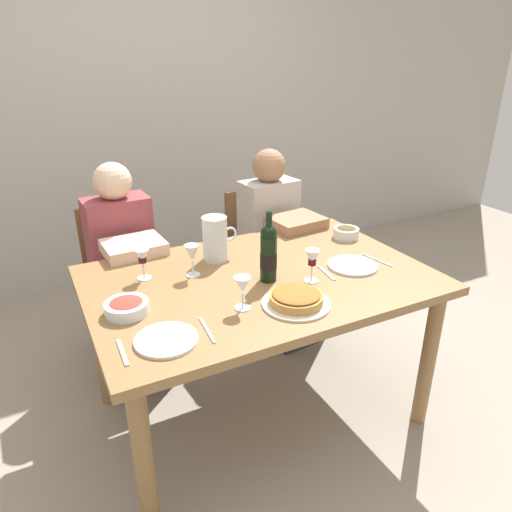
% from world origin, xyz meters
% --- Properties ---
extents(ground_plane, '(8.00, 8.00, 0.00)m').
position_xyz_m(ground_plane, '(0.00, 0.00, 0.00)').
color(ground_plane, gray).
extents(back_wall, '(8.00, 0.10, 2.80)m').
position_xyz_m(back_wall, '(0.00, 1.95, 1.40)').
color(back_wall, '#B2ADA3').
rests_on(back_wall, ground).
extents(dining_table, '(1.50, 1.00, 0.76)m').
position_xyz_m(dining_table, '(0.00, 0.00, 0.67)').
color(dining_table, olive).
rests_on(dining_table, ground).
extents(wine_bottle, '(0.07, 0.07, 0.31)m').
position_xyz_m(wine_bottle, '(0.01, -0.05, 0.89)').
color(wine_bottle, black).
rests_on(wine_bottle, dining_table).
extents(water_pitcher, '(0.17, 0.12, 0.21)m').
position_xyz_m(water_pitcher, '(-0.10, 0.26, 0.85)').
color(water_pitcher, silver).
rests_on(water_pitcher, dining_table).
extents(baked_tart, '(0.27, 0.27, 0.06)m').
position_xyz_m(baked_tart, '(0.01, -0.29, 0.79)').
color(baked_tart, silver).
rests_on(baked_tart, dining_table).
extents(salad_bowl, '(0.17, 0.17, 0.06)m').
position_xyz_m(salad_bowl, '(-0.60, -0.05, 0.79)').
color(salad_bowl, silver).
rests_on(salad_bowl, dining_table).
extents(olive_bowl, '(0.14, 0.14, 0.06)m').
position_xyz_m(olive_bowl, '(0.63, 0.21, 0.79)').
color(olive_bowl, silver).
rests_on(olive_bowl, dining_table).
extents(wine_glass_left_diner, '(0.06, 0.06, 0.14)m').
position_xyz_m(wine_glass_left_diner, '(-0.47, 0.21, 0.86)').
color(wine_glass_left_diner, silver).
rests_on(wine_glass_left_diner, dining_table).
extents(wine_glass_right_diner, '(0.06, 0.06, 0.15)m').
position_xyz_m(wine_glass_right_diner, '(0.18, -0.15, 0.86)').
color(wine_glass_right_diner, silver).
rests_on(wine_glass_right_diner, dining_table).
extents(wine_glass_centre, '(0.07, 0.07, 0.15)m').
position_xyz_m(wine_glass_centre, '(-0.26, 0.14, 0.86)').
color(wine_glass_centre, silver).
rests_on(wine_glass_centre, dining_table).
extents(wine_glass_spare, '(0.07, 0.07, 0.13)m').
position_xyz_m(wine_glass_spare, '(-0.19, -0.22, 0.86)').
color(wine_glass_spare, silver).
rests_on(wine_glass_spare, dining_table).
extents(dinner_plate_left_setting, '(0.23, 0.23, 0.01)m').
position_xyz_m(dinner_plate_left_setting, '(0.43, -0.11, 0.77)').
color(dinner_plate_left_setting, silver).
rests_on(dinner_plate_left_setting, dining_table).
extents(dinner_plate_right_setting, '(0.22, 0.22, 0.01)m').
position_xyz_m(dinner_plate_right_setting, '(-0.52, -0.31, 0.77)').
color(dinner_plate_right_setting, white).
rests_on(dinner_plate_right_setting, dining_table).
extents(fork_left_setting, '(0.03, 0.16, 0.00)m').
position_xyz_m(fork_left_setting, '(0.28, -0.11, 0.76)').
color(fork_left_setting, silver).
rests_on(fork_left_setting, dining_table).
extents(knife_left_setting, '(0.04, 0.18, 0.00)m').
position_xyz_m(knife_left_setting, '(0.58, -0.11, 0.76)').
color(knife_left_setting, silver).
rests_on(knife_left_setting, dining_table).
extents(knife_right_setting, '(0.02, 0.18, 0.00)m').
position_xyz_m(knife_right_setting, '(-0.37, -0.31, 0.76)').
color(knife_right_setting, silver).
rests_on(knife_right_setting, dining_table).
extents(spoon_right_setting, '(0.02, 0.16, 0.00)m').
position_xyz_m(spoon_right_setting, '(-0.67, -0.31, 0.76)').
color(spoon_right_setting, silver).
rests_on(spoon_right_setting, dining_table).
extents(chair_left, '(0.42, 0.42, 0.87)m').
position_xyz_m(chair_left, '(-0.45, 0.92, 0.50)').
color(chair_left, brown).
rests_on(chair_left, ground).
extents(diner_left, '(0.35, 0.52, 1.16)m').
position_xyz_m(diner_left, '(-0.44, 0.68, 0.62)').
color(diner_left, '#8E3D42').
rests_on(diner_left, ground).
extents(chair_right, '(0.44, 0.44, 0.87)m').
position_xyz_m(chair_right, '(0.44, 0.87, 0.50)').
color(chair_right, brown).
rests_on(chair_right, ground).
extents(diner_right, '(0.37, 0.53, 1.16)m').
position_xyz_m(diner_right, '(0.46, 0.63, 0.62)').
color(diner_right, '#B7B2A8').
rests_on(diner_right, ground).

